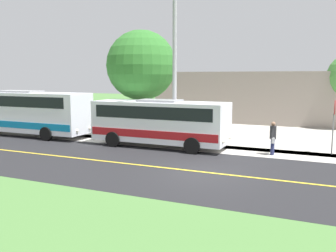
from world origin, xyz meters
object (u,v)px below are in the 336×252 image
(transit_bus_rear, at_px, (21,111))
(tree_curbside, at_px, (141,66))
(pedestrian_with_bags, at_px, (273,137))
(stop_sign, at_px, (334,118))
(commercial_building, at_px, (265,96))
(street_light_pole, at_px, (174,63))
(shuttle_bus_front, at_px, (160,121))

(transit_bus_rear, bearing_deg, tree_curbside, 109.91)
(pedestrian_with_bags, relative_size, stop_sign, 0.61)
(stop_sign, relative_size, commercial_building, 0.15)
(pedestrian_with_bags, distance_m, commercial_building, 16.88)
(transit_bus_rear, xyz_separation_m, tree_curbside, (-2.92, 8.05, 3.11))
(street_light_pole, height_order, commercial_building, street_light_pole)
(transit_bus_rear, xyz_separation_m, commercial_building, (-16.92, 14.11, 0.54))
(tree_curbside, bearing_deg, commercial_building, 156.60)
(transit_bus_rear, height_order, street_light_pole, street_light_pole)
(transit_bus_rear, xyz_separation_m, street_light_pole, (-0.40, 11.49, 3.16))
(street_light_pole, distance_m, tree_curbside, 4.26)
(commercial_building, bearing_deg, street_light_pole, -9.02)
(commercial_building, bearing_deg, tree_curbside, -23.40)
(shuttle_bus_front, height_order, tree_curbside, tree_curbside)
(pedestrian_with_bags, height_order, commercial_building, commercial_building)
(pedestrian_with_bags, xyz_separation_m, stop_sign, (-1.25, 2.87, 1.01))
(commercial_building, bearing_deg, shuttle_bus_front, -11.22)
(tree_curbside, relative_size, commercial_building, 0.38)
(shuttle_bus_front, xyz_separation_m, transit_bus_rear, (0.05, -10.77, 0.19))
(transit_bus_rear, xyz_separation_m, stop_sign, (-1.62, 20.04, 0.25))
(pedestrian_with_bags, xyz_separation_m, tree_curbside, (-2.55, -9.11, 3.88))
(transit_bus_rear, bearing_deg, pedestrian_with_bags, 91.23)
(street_light_pole, xyz_separation_m, commercial_building, (-16.51, 2.62, -2.62))
(shuttle_bus_front, xyz_separation_m, pedestrian_with_bags, (-0.32, 6.40, -0.58))
(tree_curbside, bearing_deg, pedestrian_with_bags, 74.37)
(pedestrian_with_bags, relative_size, tree_curbside, 0.24)
(transit_bus_rear, height_order, pedestrian_with_bags, transit_bus_rear)
(tree_curbside, bearing_deg, stop_sign, 83.81)
(shuttle_bus_front, relative_size, pedestrian_with_bags, 4.58)
(transit_bus_rear, height_order, commercial_building, commercial_building)
(transit_bus_rear, distance_m, pedestrian_with_bags, 17.19)
(shuttle_bus_front, relative_size, tree_curbside, 1.12)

